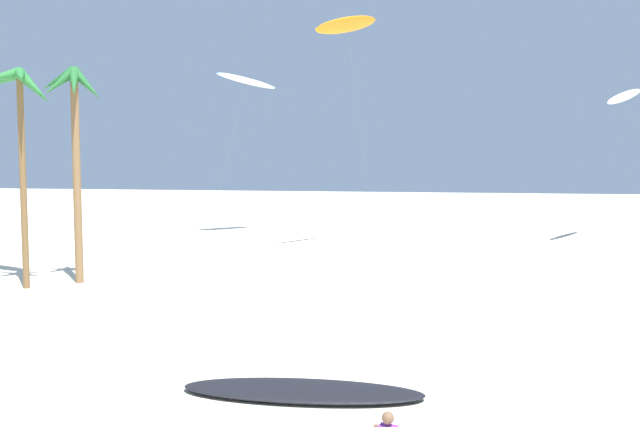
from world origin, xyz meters
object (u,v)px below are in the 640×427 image
palm_tree_3 (19,102)px  grounded_kite_1 (303,390)px  palm_tree_2 (74,112)px  flying_kite_1 (347,25)px  flying_kite_3 (247,81)px  flying_kite_2 (625,96)px

palm_tree_3 → grounded_kite_1: palm_tree_3 is taller
palm_tree_3 → palm_tree_2: bearing=49.0°
palm_tree_2 → flying_kite_1: size_ratio=0.65×
palm_tree_3 → flying_kite_3: 25.41m
flying_kite_2 → flying_kite_1: bearing=-152.9°
flying_kite_1 → flying_kite_2: 22.13m
flying_kite_1 → flying_kite_3: size_ratio=1.20×
grounded_kite_1 → flying_kite_3: bearing=112.1°
palm_tree_2 → flying_kite_1: (10.61, 14.76, 6.77)m
palm_tree_2 → flying_kite_3: (0.43, 23.14, 4.49)m
palm_tree_2 → palm_tree_3: bearing=-131.0°
palm_tree_2 → grounded_kite_1: palm_tree_2 is taller
flying_kite_1 → grounded_kite_1: 31.39m
palm_tree_3 → flying_kite_3: flying_kite_3 is taller
flying_kite_2 → grounded_kite_1: bearing=-112.1°
palm_tree_3 → flying_kite_2: flying_kite_2 is taller
palm_tree_2 → palm_tree_3: size_ratio=1.03×
flying_kite_3 → flying_kite_2: bearing=2.9°
palm_tree_3 → flying_kite_2: bearing=40.0°
flying_kite_2 → flying_kite_3: size_ratio=0.89×
grounded_kite_1 → flying_kite_1: bearing=99.0°
palm_tree_2 → flying_kite_2: bearing=39.4°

